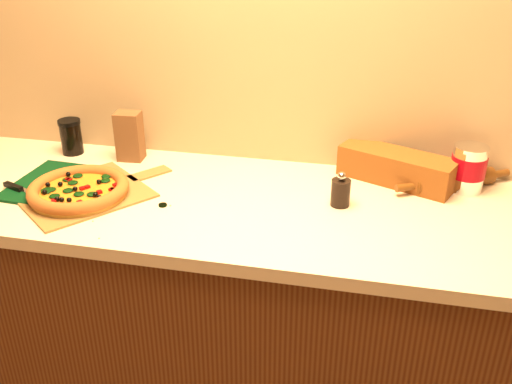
# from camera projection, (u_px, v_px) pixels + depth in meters

# --- Properties ---
(cabinet) EXTENTS (2.80, 0.65, 0.86)m
(cabinet) POSITION_uv_depth(u_px,v_px,m) (252.00, 324.00, 1.94)
(cabinet) COLOR #48200F
(cabinet) RESTS_ON ground
(countertop) EXTENTS (2.84, 0.68, 0.04)m
(countertop) POSITION_uv_depth(u_px,v_px,m) (251.00, 207.00, 1.74)
(countertop) COLOR beige
(countertop) RESTS_ON cabinet
(pizza_peel) EXTENTS (0.48, 0.50, 0.01)m
(pizza_peel) POSITION_uv_depth(u_px,v_px,m) (87.00, 192.00, 1.78)
(pizza_peel) COLOR brown
(pizza_peel) RESTS_ON countertop
(pizza) EXTENTS (0.30, 0.30, 0.04)m
(pizza) POSITION_uv_depth(u_px,v_px,m) (79.00, 190.00, 1.74)
(pizza) COLOR #C58331
(pizza) RESTS_ON pizza_peel
(cutting_board) EXTENTS (0.24, 0.32, 0.02)m
(cutting_board) POSITION_uv_depth(u_px,v_px,m) (50.00, 183.00, 1.83)
(cutting_board) COLOR black
(cutting_board) RESTS_ON countertop
(bottle_cap) EXTENTS (0.03, 0.03, 0.01)m
(bottle_cap) POSITION_uv_depth(u_px,v_px,m) (163.00, 205.00, 1.70)
(bottle_cap) COLOR black
(bottle_cap) RESTS_ON countertop
(pepper_grinder) EXTENTS (0.06, 0.06, 0.11)m
(pepper_grinder) POSITION_uv_depth(u_px,v_px,m) (341.00, 192.00, 1.69)
(pepper_grinder) COLOR black
(pepper_grinder) RESTS_ON countertop
(rolling_pin) EXTENTS (0.37, 0.22, 0.06)m
(rolling_pin) POSITION_uv_depth(u_px,v_px,m) (454.00, 180.00, 1.80)
(rolling_pin) COLOR #5C310F
(rolling_pin) RESTS_ON countertop
(coffee_canister) EXTENTS (0.11, 0.11, 0.15)m
(coffee_canister) POSITION_uv_depth(u_px,v_px,m) (468.00, 167.00, 1.77)
(coffee_canister) COLOR silver
(coffee_canister) RESTS_ON countertop
(bread_bag) EXTENTS (0.39, 0.25, 0.10)m
(bread_bag) POSITION_uv_depth(u_px,v_px,m) (396.00, 167.00, 1.83)
(bread_bag) COLOR #652C13
(bread_bag) RESTS_ON countertop
(paper_bag) EXTENTS (0.09, 0.07, 0.17)m
(paper_bag) POSITION_uv_depth(u_px,v_px,m) (130.00, 136.00, 1.98)
(paper_bag) COLOR brown
(paper_bag) RESTS_ON countertop
(dark_jar) EXTENTS (0.08, 0.08, 0.13)m
(dark_jar) POSITION_uv_depth(u_px,v_px,m) (71.00, 136.00, 2.04)
(dark_jar) COLOR black
(dark_jar) RESTS_ON countertop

